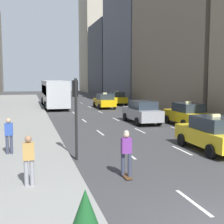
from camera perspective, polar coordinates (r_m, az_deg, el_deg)
sidewalk_left at (r=33.09m, az=-18.97°, el=-0.19°), size 8.00×66.00×0.15m
lane_markings at (r=29.97m, az=-0.85°, el=-0.63°), size 5.72×56.00×0.01m
building_row_right at (r=52.12m, az=3.88°, el=15.00°), size 6.00×78.53×34.05m
taxi_lead at (r=16.20m, az=17.89°, el=-3.76°), size 2.02×4.40×1.87m
taxi_second at (r=41.92m, az=0.86°, el=2.56°), size 2.02×4.40×1.87m
taxi_third at (r=24.20m, az=13.48°, el=-0.38°), size 2.02×4.40×1.87m
taxi_fourth at (r=36.90m, az=-1.41°, el=2.04°), size 2.02×4.40×1.87m
sedan_black_near at (r=24.95m, az=5.48°, el=0.05°), size 2.02×4.81×1.81m
city_bus at (r=38.86m, az=-10.54°, el=3.50°), size 2.80×11.61×3.25m
skateboarder at (r=11.39m, az=2.63°, el=-7.23°), size 0.36×0.80×1.75m
pedestrian_near_curb at (r=10.42m, az=-14.98°, el=-8.14°), size 0.36×0.22×1.65m
pedestrian_mid_block at (r=14.96m, az=-18.33°, el=-3.86°), size 0.36×0.22×1.65m
traffic_light_pole at (r=13.74m, az=-6.67°, el=1.18°), size 0.24×0.42×3.60m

